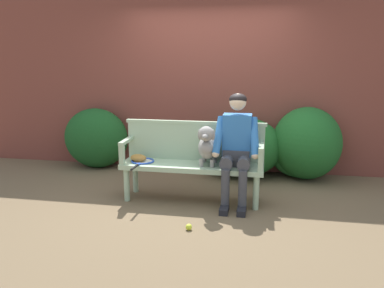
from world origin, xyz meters
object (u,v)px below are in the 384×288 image
at_px(garden_bench, 192,169).
at_px(dog_on_bench, 208,145).
at_px(person_seated, 236,144).
at_px(tennis_ball, 189,227).
at_px(tennis_racket, 142,162).
at_px(baseball_glove, 138,158).

distance_m(garden_bench, dog_on_bench, 0.37).
height_order(garden_bench, person_seated, person_seated).
height_order(person_seated, dog_on_bench, person_seated).
relative_size(person_seated, tennis_ball, 20.32).
height_order(garden_bench, dog_on_bench, dog_on_bench).
distance_m(person_seated, tennis_racket, 1.20).
xyz_separation_m(garden_bench, dog_on_bench, (0.20, -0.04, 0.32)).
xyz_separation_m(garden_bench, person_seated, (0.54, -0.01, 0.33)).
bearing_deg(baseball_glove, garden_bench, 25.70).
relative_size(dog_on_bench, tennis_ball, 7.70).
distance_m(person_seated, dog_on_bench, 0.34).
relative_size(person_seated, tennis_racket, 2.38).
bearing_deg(garden_bench, person_seated, -0.87).
bearing_deg(person_seated, garden_bench, 179.13).
xyz_separation_m(person_seated, baseball_glove, (-1.23, -0.00, -0.23)).
bearing_deg(baseball_glove, tennis_racket, -6.17).
relative_size(garden_bench, baseball_glove, 7.94).
relative_size(garden_bench, person_seated, 1.30).
xyz_separation_m(garden_bench, baseball_glove, (-0.69, -0.01, 0.11)).
relative_size(garden_bench, tennis_racket, 3.10).
bearing_deg(person_seated, baseball_glove, -179.92).
height_order(person_seated, tennis_racket, person_seated).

